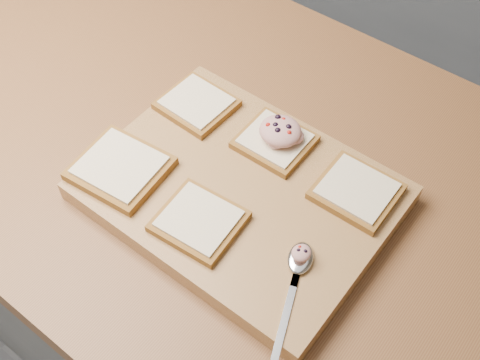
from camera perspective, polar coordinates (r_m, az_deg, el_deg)
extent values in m
plane|color=#515459|center=(1.80, -3.12, -14.57)|extent=(4.00, 4.00, 0.00)
cube|color=slate|center=(1.43, -3.86, -7.97)|extent=(1.90, 0.75, 0.84)
cube|color=brown|center=(1.06, -5.16, 4.12)|extent=(2.00, 0.80, 0.06)
cube|color=#A27745|center=(0.92, 0.00, -1.21)|extent=(0.44, 0.34, 0.04)
cube|color=brown|center=(1.01, -4.11, 7.15)|extent=(0.12, 0.11, 0.01)
cube|color=beige|center=(1.01, -4.14, 7.47)|extent=(0.10, 0.09, 0.00)
cube|color=brown|center=(0.96, 3.31, 3.65)|extent=(0.11, 0.10, 0.01)
cube|color=beige|center=(0.95, 3.34, 3.95)|extent=(0.10, 0.09, 0.00)
cube|color=brown|center=(0.91, 10.98, -1.07)|extent=(0.12, 0.11, 0.01)
cube|color=beige|center=(0.90, 11.06, -0.77)|extent=(0.10, 0.09, 0.00)
cube|color=brown|center=(0.94, -11.27, 1.07)|extent=(0.14, 0.13, 0.01)
cube|color=beige|center=(0.93, -11.36, 1.43)|extent=(0.12, 0.11, 0.00)
cube|color=brown|center=(0.86, -3.90, -3.94)|extent=(0.12, 0.11, 0.01)
cube|color=beige|center=(0.86, -3.93, -3.64)|extent=(0.11, 0.10, 0.00)
ellipsoid|color=tan|center=(0.94, 3.85, 4.66)|extent=(0.07, 0.06, 0.03)
sphere|color=black|center=(0.93, 4.62, 5.01)|extent=(0.01, 0.01, 0.01)
sphere|color=black|center=(0.94, 3.62, 5.93)|extent=(0.01, 0.01, 0.01)
sphere|color=black|center=(0.92, 3.60, 4.69)|extent=(0.01, 0.01, 0.01)
sphere|color=black|center=(0.93, 3.39, 5.19)|extent=(0.01, 0.01, 0.01)
sphere|color=#A5140C|center=(0.92, 4.68, 4.49)|extent=(0.01, 0.01, 0.01)
sphere|color=#A5140C|center=(0.94, 4.14, 5.72)|extent=(0.01, 0.01, 0.01)
sphere|color=#A5140C|center=(0.93, 2.68, 5.23)|extent=(0.01, 0.01, 0.01)
ellipsoid|color=silver|center=(0.83, 5.75, -7.36)|extent=(0.05, 0.06, 0.01)
cube|color=silver|center=(0.83, 5.33, -9.04)|extent=(0.02, 0.04, 0.00)
cube|color=silver|center=(0.80, 4.42, -12.48)|extent=(0.06, 0.13, 0.00)
ellipsoid|color=tan|center=(0.82, 5.83, -6.91)|extent=(0.03, 0.03, 0.01)
sphere|color=black|center=(0.82, 6.22, -6.75)|extent=(0.01, 0.01, 0.01)
sphere|color=black|center=(0.82, 5.58, -6.68)|extent=(0.01, 0.01, 0.01)
sphere|color=#A5140C|center=(0.82, 5.69, -6.36)|extent=(0.01, 0.01, 0.01)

